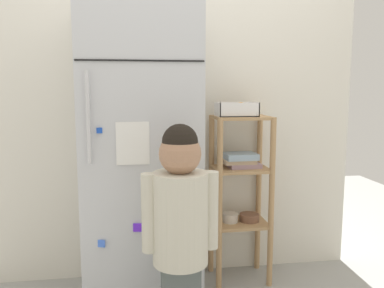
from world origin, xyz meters
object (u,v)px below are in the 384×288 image
(refrigerator, at_px, (141,154))
(pantry_shelf_unit, at_px, (240,183))
(fruit_bin, at_px, (239,110))
(child_standing, at_px, (180,218))

(refrigerator, height_order, pantry_shelf_unit, refrigerator)
(pantry_shelf_unit, distance_m, fruit_bin, 0.48)
(child_standing, xyz_separation_m, fruit_bin, (0.46, 0.69, 0.46))
(fruit_bin, bearing_deg, refrigerator, -166.58)
(pantry_shelf_unit, relative_size, fruit_bin, 4.35)
(child_standing, height_order, pantry_shelf_unit, child_standing)
(child_standing, bearing_deg, refrigerator, 106.79)
(child_standing, height_order, fruit_bin, fruit_bin)
(pantry_shelf_unit, xyz_separation_m, fruit_bin, (-0.02, -0.01, 0.48))
(refrigerator, distance_m, child_standing, 0.60)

